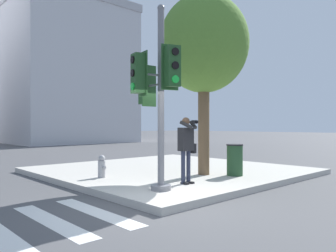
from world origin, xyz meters
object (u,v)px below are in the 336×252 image
person_photographer (187,144)px  fire_hydrant (102,166)px  trash_bin (235,160)px  traffic_signal_pole (155,89)px  street_tree (204,45)px

person_photographer → fire_hydrant: 2.73m
fire_hydrant → trash_bin: trash_bin is taller
traffic_signal_pole → street_tree: 3.34m
person_photographer → street_tree: size_ratio=0.31×
person_photographer → trash_bin: size_ratio=1.82×
fire_hydrant → traffic_signal_pole: bearing=-92.7°
street_tree → fire_hydrant: 4.85m
street_tree → trash_bin: size_ratio=5.87×
street_tree → trash_bin: (0.54, -0.78, -3.56)m
traffic_signal_pole → fire_hydrant: traffic_signal_pole is taller
trash_bin → person_photographer: bearing=178.6°
traffic_signal_pole → fire_hydrant: size_ratio=6.65×
person_photographer → fire_hydrant: person_photographer is taller
traffic_signal_pole → person_photographer: traffic_signal_pole is taller
person_photographer → fire_hydrant: bearing=114.8°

